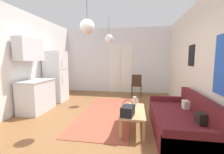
{
  "coord_description": "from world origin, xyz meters",
  "views": [
    {
      "loc": [
        0.89,
        -3.22,
        1.51
      ],
      "look_at": [
        0.19,
        1.16,
        0.98
      ],
      "focal_mm": 24.31,
      "sensor_mm": 36.0,
      "label": 1
    }
  ],
  "objects_px": {
    "bamboo_vase": "(135,101)",
    "pendant_lamp_far": "(109,39)",
    "pendant_lamp_near": "(87,27)",
    "accent_chair": "(137,84)",
    "handbag": "(128,111)",
    "coffee_table": "(133,113)",
    "couch": "(182,122)",
    "refrigerator": "(56,76)"
  },
  "relations": [
    {
      "from": "coffee_table",
      "to": "pendant_lamp_far",
      "type": "xyz_separation_m",
      "value": [
        -0.87,
        2.0,
        1.82
      ]
    },
    {
      "from": "coffee_table",
      "to": "handbag",
      "type": "relative_size",
      "value": 2.9
    },
    {
      "from": "bamboo_vase",
      "to": "pendant_lamp_near",
      "type": "height_order",
      "value": "pendant_lamp_near"
    },
    {
      "from": "coffee_table",
      "to": "accent_chair",
      "type": "height_order",
      "value": "accent_chair"
    },
    {
      "from": "pendant_lamp_near",
      "to": "bamboo_vase",
      "type": "bearing_deg",
      "value": 21.26
    },
    {
      "from": "couch",
      "to": "handbag",
      "type": "xyz_separation_m",
      "value": [
        -1.07,
        -0.24,
        0.26
      ]
    },
    {
      "from": "coffee_table",
      "to": "refrigerator",
      "type": "height_order",
      "value": "refrigerator"
    },
    {
      "from": "coffee_table",
      "to": "accent_chair",
      "type": "bearing_deg",
      "value": 88.4
    },
    {
      "from": "bamboo_vase",
      "to": "coffee_table",
      "type": "bearing_deg",
      "value": -96.84
    },
    {
      "from": "couch",
      "to": "pendant_lamp_near",
      "type": "distance_m",
      "value": 2.71
    },
    {
      "from": "couch",
      "to": "pendant_lamp_near",
      "type": "bearing_deg",
      "value": -179.95
    },
    {
      "from": "couch",
      "to": "pendant_lamp_near",
      "type": "xyz_separation_m",
      "value": [
        -1.92,
        -0.0,
        1.9
      ]
    },
    {
      "from": "coffee_table",
      "to": "pendant_lamp_near",
      "type": "height_order",
      "value": "pendant_lamp_near"
    },
    {
      "from": "accent_chair",
      "to": "pendant_lamp_near",
      "type": "bearing_deg",
      "value": 72.49
    },
    {
      "from": "coffee_table",
      "to": "accent_chair",
      "type": "xyz_separation_m",
      "value": [
        0.08,
        2.94,
        0.13
      ]
    },
    {
      "from": "pendant_lamp_near",
      "to": "accent_chair",
      "type": "bearing_deg",
      "value": 71.28
    },
    {
      "from": "pendant_lamp_near",
      "to": "pendant_lamp_far",
      "type": "xyz_separation_m",
      "value": [
        0.07,
        2.09,
        0.03
      ]
    },
    {
      "from": "accent_chair",
      "to": "couch",
      "type": "bearing_deg",
      "value": 107.72
    },
    {
      "from": "accent_chair",
      "to": "pendant_lamp_far",
      "type": "relative_size",
      "value": 1.09
    },
    {
      "from": "bamboo_vase",
      "to": "handbag",
      "type": "relative_size",
      "value": 1.23
    },
    {
      "from": "handbag",
      "to": "refrigerator",
      "type": "distance_m",
      "value": 3.44
    },
    {
      "from": "bamboo_vase",
      "to": "handbag",
      "type": "xyz_separation_m",
      "value": [
        -0.12,
        -0.62,
        -0.02
      ]
    },
    {
      "from": "bamboo_vase",
      "to": "pendant_lamp_far",
      "type": "height_order",
      "value": "pendant_lamp_far"
    },
    {
      "from": "refrigerator",
      "to": "pendant_lamp_near",
      "type": "distance_m",
      "value": 2.92
    },
    {
      "from": "couch",
      "to": "accent_chair",
      "type": "xyz_separation_m",
      "value": [
        -0.9,
        3.03,
        0.24
      ]
    },
    {
      "from": "pendant_lamp_far",
      "to": "coffee_table",
      "type": "bearing_deg",
      "value": -66.55
    },
    {
      "from": "bamboo_vase",
      "to": "refrigerator",
      "type": "xyz_separation_m",
      "value": [
        -2.79,
        1.53,
        0.35
      ]
    },
    {
      "from": "refrigerator",
      "to": "accent_chair",
      "type": "relative_size",
      "value": 1.98
    },
    {
      "from": "handbag",
      "to": "refrigerator",
      "type": "xyz_separation_m",
      "value": [
        -2.67,
        2.15,
        0.36
      ]
    },
    {
      "from": "couch",
      "to": "accent_chair",
      "type": "distance_m",
      "value": 3.17
    },
    {
      "from": "bamboo_vase",
      "to": "handbag",
      "type": "height_order",
      "value": "bamboo_vase"
    },
    {
      "from": "refrigerator",
      "to": "bamboo_vase",
      "type": "bearing_deg",
      "value": -28.79
    },
    {
      "from": "coffee_table",
      "to": "pendant_lamp_far",
      "type": "bearing_deg",
      "value": 113.45
    },
    {
      "from": "bamboo_vase",
      "to": "pendant_lamp_far",
      "type": "distance_m",
      "value": 2.54
    },
    {
      "from": "handbag",
      "to": "couch",
      "type": "bearing_deg",
      "value": 12.6
    },
    {
      "from": "bamboo_vase",
      "to": "handbag",
      "type": "distance_m",
      "value": 0.63
    },
    {
      "from": "couch",
      "to": "pendant_lamp_far",
      "type": "height_order",
      "value": "pendant_lamp_far"
    },
    {
      "from": "pendant_lamp_far",
      "to": "accent_chair",
      "type": "bearing_deg",
      "value": 44.6
    },
    {
      "from": "couch",
      "to": "bamboo_vase",
      "type": "xyz_separation_m",
      "value": [
        -0.95,
        0.38,
        0.28
      ]
    },
    {
      "from": "couch",
      "to": "refrigerator",
      "type": "distance_m",
      "value": 4.24
    },
    {
      "from": "coffee_table",
      "to": "refrigerator",
      "type": "distance_m",
      "value": 3.34
    },
    {
      "from": "pendant_lamp_near",
      "to": "refrigerator",
      "type": "bearing_deg",
      "value": 133.39
    }
  ]
}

